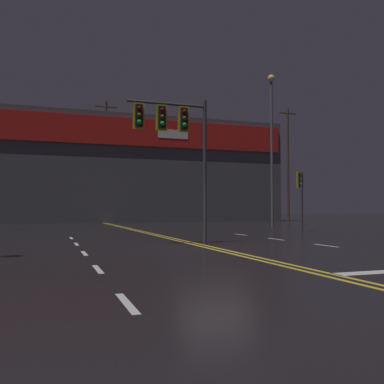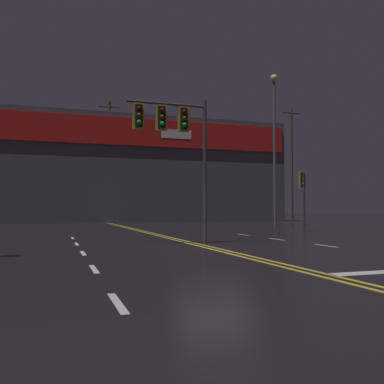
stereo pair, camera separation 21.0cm
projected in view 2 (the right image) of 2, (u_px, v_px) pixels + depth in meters
name	position (u px, v px, depth m)	size (l,w,h in m)	color
ground_plane	(216.00, 249.00, 14.16)	(200.00, 200.00, 0.00)	black
road_markings	(249.00, 251.00, 13.43)	(12.74, 60.00, 0.01)	gold
traffic_signal_median	(172.00, 130.00, 16.29)	(3.14, 0.36, 5.59)	#38383D
traffic_signal_corner_northeast	(303.00, 187.00, 25.89)	(0.42, 0.36, 3.63)	#38383D
streetlight_median_approach	(274.00, 132.00, 32.35)	(0.56, 0.56, 11.61)	#59595E
building_backdrop	(103.00, 171.00, 46.47)	(38.85, 10.23, 10.97)	#4C4C51
utility_pole_row	(125.00, 162.00, 42.71)	(44.24, 0.26, 12.94)	#4C3828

